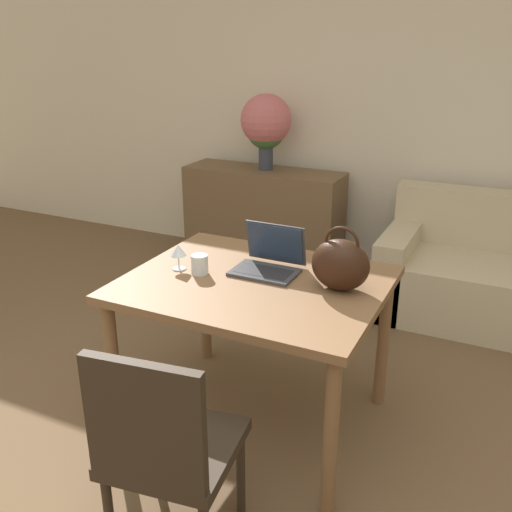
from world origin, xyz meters
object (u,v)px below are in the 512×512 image
at_px(drinking_glass, 200,264).
at_px(handbag, 341,264).
at_px(chair, 165,445).
at_px(wine_glass, 178,252).
at_px(couch, 499,280).
at_px(flower_vase, 266,124).
at_px(laptop, 270,258).

height_order(drinking_glass, handbag, handbag).
relative_size(chair, wine_glass, 7.15).
xyz_separation_m(drinking_glass, handbag, (0.65, 0.12, 0.07)).
xyz_separation_m(chair, drinking_glass, (-0.33, 0.81, 0.32)).
height_order(couch, drinking_glass, drinking_glass).
relative_size(chair, handbag, 3.04).
bearing_deg(wine_glass, flower_vase, 102.81).
xyz_separation_m(laptop, wine_glass, (-0.40, -0.18, 0.03)).
distance_m(chair, couch, 2.74).
xyz_separation_m(chair, wine_glass, (-0.45, 0.82, 0.37)).
xyz_separation_m(wine_glass, handbag, (0.77, 0.11, 0.03)).
relative_size(couch, drinking_glass, 16.51).
bearing_deg(flower_vase, chair, -72.09).
relative_size(couch, laptop, 5.05).
xyz_separation_m(couch, handbag, (-0.62, -1.64, 0.60)).
xyz_separation_m(couch, flower_vase, (-1.84, 0.21, 0.89)).
relative_size(laptop, drinking_glass, 3.27).
bearing_deg(wine_glass, chair, -61.02).
height_order(couch, handbag, handbag).
bearing_deg(drinking_glass, flower_vase, 106.03).
relative_size(chair, laptop, 2.93).
distance_m(couch, wine_glass, 2.31).
distance_m(drinking_glass, flower_vase, 2.08).
xyz_separation_m(couch, wine_glass, (-1.39, -1.75, 0.57)).
distance_m(chair, flower_vase, 3.00).
relative_size(laptop, wine_glass, 2.44).
bearing_deg(handbag, flower_vase, 123.29).
xyz_separation_m(wine_glass, flower_vase, (-0.45, 1.96, 0.32)).
height_order(chair, laptop, laptop).
height_order(couch, laptop, laptop).
distance_m(laptop, handbag, 0.38).
height_order(chair, couch, chair).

